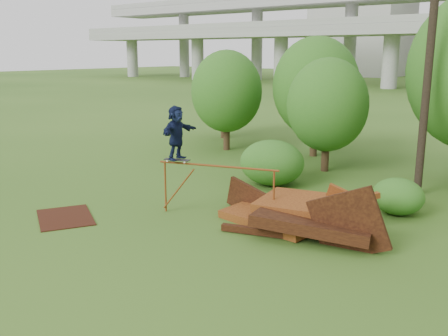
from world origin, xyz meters
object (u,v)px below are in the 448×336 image
Objects in this scene: flat_plate at (65,217)px; utility_pole at (431,37)px; skater at (176,133)px; scrap_pile at (299,216)px.

utility_pole is at bearing 51.13° from flat_plate.
skater is 0.15× the size of utility_pole.
skater is 4.40m from flat_plate.
utility_pole is at bearing 75.96° from scrap_pile.
flat_plate is (-2.40, -2.60, -2.61)m from skater.
flat_plate is 13.50m from utility_pole.
skater is at bearing -127.34° from utility_pole.
scrap_pile is 7.28m from flat_plate.
flat_plate is at bearing -149.36° from scrap_pile.
skater is at bearing -164.07° from scrap_pile.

